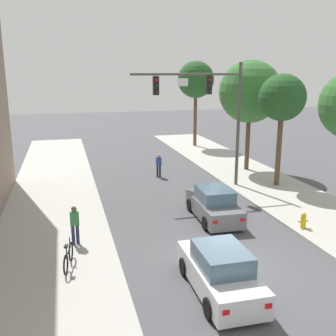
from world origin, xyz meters
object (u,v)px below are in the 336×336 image
(car_lead_grey, at_px, (214,205))
(car_following_white, at_px, (220,272))
(street_tree_third, at_px, (250,92))
(bicycle_leaning, at_px, (68,257))
(street_tree_second, at_px, (282,99))
(pedestrian_sidewalk_left_walker, at_px, (75,223))
(pedestrian_crossing_road, at_px, (159,164))
(traffic_signal_mast, at_px, (210,102))
(fire_hydrant, at_px, (303,220))
(street_tree_farthest, at_px, (196,80))

(car_lead_grey, height_order, car_following_white, same)
(car_following_white, distance_m, street_tree_third, 17.49)
(bicycle_leaning, height_order, street_tree_second, street_tree_second)
(pedestrian_sidewalk_left_walker, bearing_deg, pedestrian_crossing_road, 59.18)
(car_lead_grey, xyz_separation_m, car_following_white, (-2.25, -6.25, 0.00))
(street_tree_second, xyz_separation_m, street_tree_third, (-0.01, 4.23, 0.20))
(car_lead_grey, bearing_deg, traffic_signal_mast, 72.41)
(street_tree_third, bearing_deg, car_following_white, -119.03)
(fire_hydrant, xyz_separation_m, street_tree_second, (2.50, 6.63, 5.02))
(car_lead_grey, relative_size, pedestrian_crossing_road, 2.62)
(traffic_signal_mast, distance_m, street_tree_farthest, 14.13)
(pedestrian_crossing_road, height_order, fire_hydrant, pedestrian_crossing_road)
(street_tree_third, height_order, street_tree_farthest, street_tree_farthest)
(car_lead_grey, height_order, street_tree_second, street_tree_second)
(car_following_white, xyz_separation_m, pedestrian_sidewalk_left_walker, (-4.44, 4.69, 0.34))
(car_lead_grey, distance_m, bicycle_leaning, 7.85)
(bicycle_leaning, xyz_separation_m, street_tree_second, (12.91, 7.70, 4.99))
(traffic_signal_mast, xyz_separation_m, bicycle_leaning, (-8.56, -8.43, -4.81))
(car_lead_grey, xyz_separation_m, bicycle_leaning, (-7.01, -3.53, -0.18))
(car_lead_grey, xyz_separation_m, street_tree_second, (5.90, 4.17, 4.81))
(street_tree_second, bearing_deg, pedestrian_crossing_road, 147.15)
(bicycle_leaning, bearing_deg, street_tree_second, 30.81)
(pedestrian_sidewalk_left_walker, height_order, pedestrian_crossing_road, pedestrian_sidewalk_left_walker)
(car_lead_grey, relative_size, car_following_white, 1.01)
(street_tree_farthest, bearing_deg, car_lead_grey, -106.12)
(pedestrian_sidewalk_left_walker, distance_m, bicycle_leaning, 2.07)
(car_following_white, bearing_deg, fire_hydrant, 33.89)
(car_lead_grey, relative_size, pedestrian_sidewalk_left_walker, 2.62)
(pedestrian_crossing_road, height_order, street_tree_third, street_tree_third)
(pedestrian_crossing_road, bearing_deg, car_following_white, -95.94)
(car_following_white, xyz_separation_m, street_tree_farthest, (7.58, 24.73, 5.65))
(fire_hydrant, bearing_deg, street_tree_farthest, 84.72)
(car_lead_grey, bearing_deg, pedestrian_sidewalk_left_walker, -166.86)
(car_lead_grey, relative_size, fire_hydrant, 5.97)
(pedestrian_crossing_road, distance_m, street_tree_second, 9.13)
(traffic_signal_mast, distance_m, bicycle_leaning, 12.94)
(traffic_signal_mast, bearing_deg, pedestrian_crossing_road, 122.66)
(pedestrian_sidewalk_left_walker, distance_m, fire_hydrant, 10.14)
(bicycle_leaning, height_order, fire_hydrant, bicycle_leaning)
(pedestrian_crossing_road, bearing_deg, street_tree_farthest, 58.89)
(car_following_white, bearing_deg, traffic_signal_mast, 71.19)
(bicycle_leaning, bearing_deg, traffic_signal_mast, 44.57)
(car_following_white, distance_m, pedestrian_crossing_road, 14.77)
(car_lead_grey, distance_m, street_tree_farthest, 20.05)
(pedestrian_crossing_road, relative_size, street_tree_third, 0.21)
(traffic_signal_mast, xyz_separation_m, street_tree_third, (4.33, 3.50, 0.38))
(traffic_signal_mast, height_order, fire_hydrant, traffic_signal_mast)
(pedestrian_sidewalk_left_walker, xyz_separation_m, street_tree_third, (12.57, 9.96, 4.67))
(pedestrian_sidewalk_left_walker, bearing_deg, traffic_signal_mast, 38.09)
(pedestrian_sidewalk_left_walker, bearing_deg, street_tree_third, 38.39)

